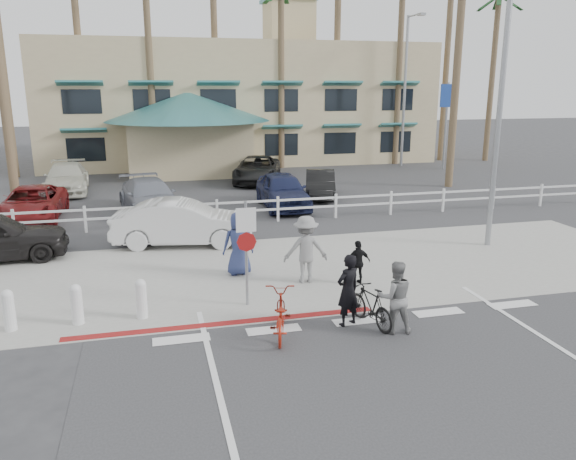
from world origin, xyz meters
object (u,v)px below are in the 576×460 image
object	(u,v)px
sign_post	(246,248)
bike_black	(371,306)
car_white_sedan	(183,223)
bike_red	(280,314)

from	to	relation	value
sign_post	bike_black	size ratio (longest dim) A/B	1.87
car_white_sedan	bike_black	bearing A→B (deg)	-144.60
sign_post	bike_red	xyz separation A→B (m)	(0.38, -1.85, -0.97)
bike_red	bike_black	size ratio (longest dim) A/B	1.18
bike_red	car_white_sedan	size ratio (longest dim) A/B	0.39
sign_post	bike_black	xyz separation A→B (m)	(2.46, -1.87, -0.98)
sign_post	bike_red	world-z (taller)	sign_post
sign_post	car_white_sedan	world-z (taller)	sign_post
bike_black	car_white_sedan	xyz separation A→B (m)	(-3.61, 7.68, 0.30)
bike_red	bike_black	world-z (taller)	bike_red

